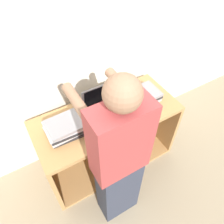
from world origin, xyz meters
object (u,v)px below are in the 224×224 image
laptop_stack_right (141,96)px  person (119,163)px  laptop_open (105,108)px  laptop_stack_left (68,127)px

laptop_stack_right → person: person is taller
laptop_open → person: person is taller
laptop_open → laptop_stack_left: size_ratio=0.93×
laptop_open → person: (-0.19, -0.55, 0.01)m
laptop_stack_left → laptop_stack_right: laptop_stack_left is taller
laptop_open → laptop_stack_left: bearing=-173.3°
laptop_open → laptop_stack_right: size_ratio=0.95×
laptop_open → laptop_stack_right: laptop_open is taller
laptop_open → person: 0.58m
laptop_stack_right → laptop_open: bearing=173.3°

